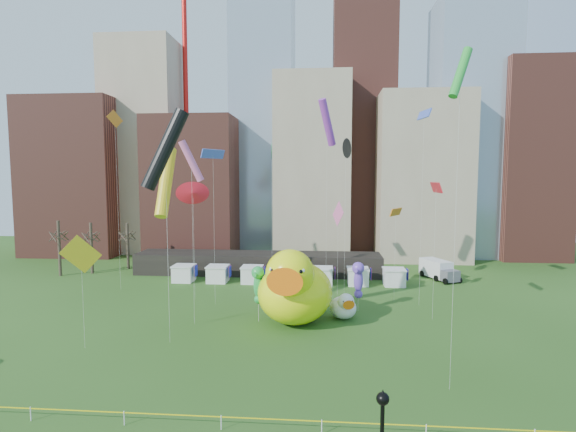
# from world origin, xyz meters

# --- Properties ---
(ground) EXTENTS (160.00, 160.00, 0.00)m
(ground) POSITION_xyz_m (0.00, 0.00, 0.00)
(ground) COLOR #254916
(ground) RESTS_ON ground
(skyline) EXTENTS (101.00, 23.00, 68.00)m
(skyline) POSITION_xyz_m (2.25, 61.06, 21.44)
(skyline) COLOR brown
(skyline) RESTS_ON ground
(crane_left) EXTENTS (23.00, 1.00, 76.00)m
(crane_left) POSITION_xyz_m (-21.11, 64.00, 46.90)
(crane_left) COLOR red
(crane_left) RESTS_ON ground
(crane_right) EXTENTS (23.00, 1.00, 76.00)m
(crane_right) POSITION_xyz_m (30.89, 64.00, 46.90)
(crane_right) COLOR red
(crane_right) RESTS_ON ground
(pavilion) EXTENTS (38.00, 6.00, 3.20)m
(pavilion) POSITION_xyz_m (-4.00, 42.00, 1.60)
(pavilion) COLOR black
(pavilion) RESTS_ON ground
(vendor_tents) EXTENTS (33.24, 2.80, 2.40)m
(vendor_tents) POSITION_xyz_m (1.02, 36.00, 1.11)
(vendor_tents) COLOR white
(vendor_tents) RESTS_ON ground
(bare_trees) EXTENTS (8.44, 6.44, 8.50)m
(bare_trees) POSITION_xyz_m (-30.17, 40.54, 4.01)
(bare_trees) COLOR #382B21
(bare_trees) RESTS_ON ground
(caution_tape) EXTENTS (50.00, 0.06, 0.90)m
(caution_tape) POSITION_xyz_m (0.00, 0.00, 0.68)
(caution_tape) COLOR white
(caution_tape) RESTS_ON ground
(big_duck) EXTENTS (8.69, 11.01, 8.14)m
(big_duck) POSITION_xyz_m (3.13, 19.00, 3.74)
(big_duck) COLOR #F2FF0D
(big_duck) RESTS_ON ground
(small_duck) EXTENTS (3.55, 4.18, 2.98)m
(small_duck) POSITION_xyz_m (8.28, 21.03, 1.37)
(small_duck) COLOR white
(small_duck) RESTS_ON ground
(seahorse_green) EXTENTS (1.58, 1.84, 5.89)m
(seahorse_green) POSITION_xyz_m (-0.64, 19.51, 4.25)
(seahorse_green) COLOR silver
(seahorse_green) RESTS_ON ground
(seahorse_purple) EXTENTS (1.77, 2.00, 5.62)m
(seahorse_purple) POSITION_xyz_m (10.05, 23.88, 3.91)
(seahorse_purple) COLOR silver
(seahorse_purple) RESTS_ON ground
(box_truck) EXTENTS (4.73, 6.91, 2.77)m
(box_truck) POSITION_xyz_m (23.15, 40.50, 1.42)
(box_truck) COLOR white
(box_truck) RESTS_ON ground
(kite_0) EXTENTS (0.53, 3.57, 14.55)m
(kite_0) POSITION_xyz_m (17.71, 21.72, 13.95)
(kite_0) COLOR silver
(kite_0) RESTS_ON ground
(kite_1) EXTENTS (2.56, 1.60, 18.78)m
(kite_1) POSITION_xyz_m (-7.10, 18.22, 16.66)
(kite_1) COLOR silver
(kite_1) RESTS_ON ground
(kite_2) EXTENTS (1.13, 2.37, 19.76)m
(kite_2) POSITION_xyz_m (8.74, 28.99, 18.53)
(kite_2) COLOR silver
(kite_2) RESTS_ON ground
(kite_3) EXTENTS (0.24, 2.07, 19.55)m
(kite_3) POSITION_xyz_m (-0.85, 33.60, 17.87)
(kite_3) COLOR silver
(kite_3) RESTS_ON ground
(kite_4) EXTENTS (2.69, 2.16, 10.13)m
(kite_4) POSITION_xyz_m (-14.88, 11.21, 8.37)
(kite_4) COLOR silver
(kite_4) RESTS_ON ground
(kite_5) EXTENTS (2.23, 3.15, 18.28)m
(kite_5) POSITION_xyz_m (-6.72, 25.38, 17.66)
(kite_5) COLOR silver
(kite_5) RESTS_ON ground
(kite_6) EXTENTS (1.32, 1.92, 23.77)m
(kite_6) POSITION_xyz_m (-21.00, 30.83, 21.84)
(kite_6) COLOR silver
(kite_6) RESTS_ON ground
(kite_7) EXTENTS (2.63, 3.39, 24.70)m
(kite_7) POSITION_xyz_m (6.48, 30.36, 21.81)
(kite_7) COLOR silver
(kite_7) RESTS_ON ground
(kite_8) EXTENTS (2.56, 1.56, 14.52)m
(kite_8) POSITION_xyz_m (-9.70, 27.10, 13.16)
(kite_8) COLOR silver
(kite_8) RESTS_ON ground
(kite_9) EXTENTS (1.29, 3.06, 12.13)m
(kite_9) POSITION_xyz_m (7.94, 30.40, 10.39)
(kite_9) COLOR silver
(kite_9) RESTS_ON ground
(kite_10) EXTENTS (4.46, 2.53, 21.13)m
(kite_10) POSITION_xyz_m (-7.88, 13.15, 17.48)
(kite_10) COLOR silver
(kite_10) RESTS_ON ground
(kite_11) EXTENTS (1.99, 1.79, 23.80)m
(kite_11) POSITION_xyz_m (15.07, 6.13, 21.98)
(kite_11) COLOR silver
(kite_11) RESTS_ON ground
(kite_12) EXTENTS (1.26, 4.29, 18.23)m
(kite_12) POSITION_xyz_m (-9.88, 18.56, 14.58)
(kite_12) COLOR silver
(kite_12) RESTS_ON ground
(kite_13) EXTENTS (1.01, 3.26, 22.66)m
(kite_13) POSITION_xyz_m (17.39, 26.64, 22.01)
(kite_13) COLOR silver
(kite_13) RESTS_ON ground
(kite_14) EXTENTS (1.92, 2.79, 11.38)m
(kite_14) POSITION_xyz_m (14.74, 28.18, 10.88)
(kite_14) COLOR silver
(kite_14) RESTS_ON ground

